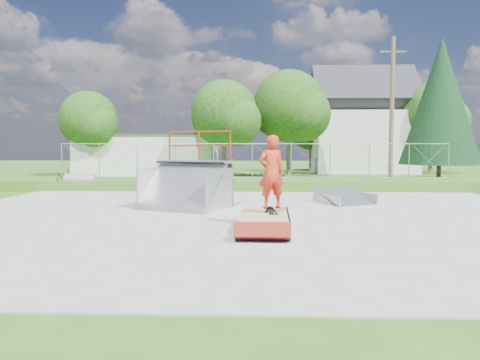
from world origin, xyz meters
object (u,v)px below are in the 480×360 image
(quarter_pipe, at_px, (183,170))
(skater, at_px, (271,175))
(flat_bank_ramp, at_px, (345,197))
(grind_box, at_px, (264,221))

(quarter_pipe, xyz_separation_m, skater, (2.86, -3.49, 0.04))
(flat_bank_ramp, height_order, skater, skater)
(quarter_pipe, bearing_deg, grind_box, -31.12)
(skater, bearing_deg, quarter_pipe, -70.29)
(grind_box, height_order, quarter_pipe, quarter_pipe)
(quarter_pipe, bearing_deg, flat_bank_ramp, 38.75)
(grind_box, distance_m, flat_bank_ramp, 6.14)
(flat_bank_ramp, bearing_deg, grind_box, -144.91)
(flat_bank_ramp, bearing_deg, skater, -143.97)
(skater, bearing_deg, grind_box, 13.84)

